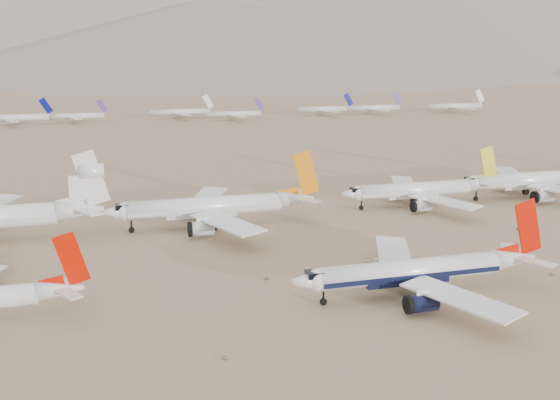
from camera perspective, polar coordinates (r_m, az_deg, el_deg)
name	(u,v)px	position (r m, az deg, el deg)	size (l,w,h in m)	color
ground	(445,291)	(120.31, 14.87, -8.00)	(7000.00, 7000.00, 0.00)	#937355
main_airliner	(421,270)	(115.96, 12.75, -6.31)	(46.86, 45.77, 16.54)	white
row2_navy_widebody	(536,180)	(203.15, 22.36, 1.70)	(51.42, 50.28, 18.29)	white
row2_gold_tail	(421,190)	(181.48, 12.75, 0.91)	(46.01, 45.00, 16.38)	white
row2_orange_tail	(214,207)	(156.64, -6.08, -0.60)	(51.61, 50.49, 18.41)	white
distant_storage_row	(134,114)	(400.16, -13.17, 7.63)	(488.81, 55.26, 14.11)	silver
foothills	(398,38)	(1331.52, 10.77, 14.36)	(4637.50, 1395.00, 155.00)	slate
desert_scrub	(339,377)	(87.90, 5.38, -15.79)	(206.06, 121.67, 0.63)	brown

